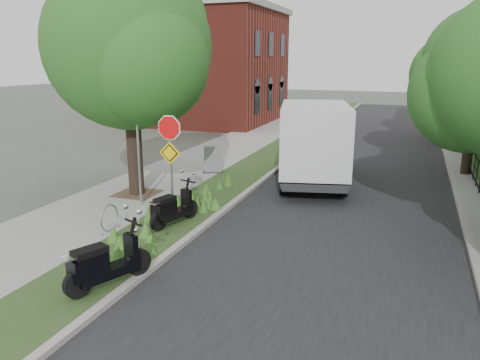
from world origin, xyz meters
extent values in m
plane|color=#4C5147|center=(0.00, 0.00, 0.00)|extent=(120.00, 120.00, 0.00)
cube|color=gray|center=(-4.25, 10.00, 0.06)|extent=(3.50, 60.00, 0.12)
cube|color=#2A431D|center=(-1.50, 10.00, 0.06)|extent=(2.00, 60.00, 0.12)
cube|color=#9E9991|center=(-0.50, 10.00, 0.07)|extent=(0.20, 60.00, 0.13)
cube|color=black|center=(3.00, 10.00, 0.01)|extent=(7.00, 60.00, 0.01)
cube|color=#9E9991|center=(6.50, 10.00, 0.07)|extent=(0.20, 60.00, 0.13)
cylinder|color=black|center=(-4.00, 2.80, 2.36)|extent=(0.52, 0.52, 4.48)
sphere|color=#26531B|center=(-4.00, 2.80, 5.08)|extent=(5.40, 5.40, 5.40)
sphere|color=#26531B|center=(-5.21, 3.61, 4.41)|extent=(4.05, 4.05, 4.05)
sphere|color=#26531B|center=(-2.92, 2.12, 4.54)|extent=(3.78, 3.78, 3.78)
cube|color=#473828|center=(-4.00, 2.80, 0.12)|extent=(1.40, 1.40, 0.01)
cylinder|color=#A5A8AD|center=(-3.20, 1.80, 2.12)|extent=(0.08, 0.08, 4.00)
torus|color=#A5A8AD|center=(-2.70, -0.60, 0.50)|extent=(0.05, 0.77, 0.77)
cube|color=#A5A8AD|center=(-2.70, -0.96, 0.14)|extent=(0.06, 0.06, 0.04)
cube|color=#A5A8AD|center=(-2.70, -0.24, 0.14)|extent=(0.06, 0.06, 0.04)
cylinder|color=#A5A8AD|center=(-1.40, 0.60, 1.62)|extent=(0.07, 0.07, 3.00)
cylinder|color=red|center=(-1.40, 0.57, 2.87)|extent=(0.86, 0.03, 0.86)
cylinder|color=white|center=(-1.40, 0.58, 2.87)|extent=(0.94, 0.02, 0.94)
cube|color=yellow|center=(-1.40, 0.57, 2.17)|extent=(0.64, 0.03, 0.64)
cube|color=black|center=(7.20, 10.00, 1.07)|extent=(0.04, 24.00, 0.04)
cube|color=black|center=(7.20, 10.00, 0.27)|extent=(0.04, 24.00, 0.04)
cylinder|color=black|center=(7.20, 10.00, 0.62)|extent=(0.03, 0.03, 1.00)
cube|color=maroon|center=(-9.50, 22.00, 4.00)|extent=(9.00, 10.00, 8.00)
cube|color=#9E9991|center=(-9.50, 22.00, 8.10)|extent=(9.40, 10.40, 0.40)
sphere|color=#26531B|center=(6.10, 2.60, 3.84)|extent=(3.00, 3.00, 3.00)
cylinder|color=black|center=(7.00, 10.00, 2.14)|extent=(0.36, 0.36, 4.03)
sphere|color=#26531B|center=(7.00, 10.00, 4.58)|extent=(4.20, 4.20, 4.20)
sphere|color=#26531B|center=(6.05, 10.63, 4.06)|extent=(3.15, 3.15, 3.15)
cylinder|color=black|center=(7.00, 18.00, 1.94)|extent=(0.36, 0.36, 3.64)
sphere|color=#26531B|center=(7.00, 18.00, 4.15)|extent=(3.80, 3.80, 3.80)
sphere|color=#26531B|center=(6.14, 18.57, 3.67)|extent=(2.85, 2.85, 2.85)
sphere|color=#26531B|center=(7.76, 17.52, 3.77)|extent=(2.66, 2.66, 2.66)
cylinder|color=black|center=(-1.13, 1.16, 0.39)|extent=(0.26, 0.56, 0.55)
cylinder|color=black|center=(-1.47, -0.10, 0.39)|extent=(0.26, 0.56, 0.55)
cube|color=black|center=(-1.31, 0.48, 0.41)|extent=(0.66, 1.26, 0.19)
cube|color=black|center=(-1.41, 0.13, 0.67)|extent=(0.54, 0.76, 0.42)
cube|color=black|center=(-1.40, 0.18, 0.94)|extent=(0.47, 0.69, 0.13)
cylinder|color=black|center=(-0.52, -2.61, 0.42)|extent=(0.36, 0.60, 0.59)
cylinder|color=black|center=(-1.08, -3.91, 0.42)|extent=(0.36, 0.60, 0.59)
cube|color=black|center=(-0.82, -3.31, 0.44)|extent=(0.87, 1.36, 0.21)
cube|color=black|center=(-0.98, -3.68, 0.71)|extent=(0.67, 0.84, 0.46)
cube|color=black|center=(-0.95, -3.63, 1.01)|extent=(0.58, 0.76, 0.14)
cube|color=#262628|center=(1.36, 6.72, 0.55)|extent=(3.42, 6.07, 0.19)
cube|color=#B7BABC|center=(0.85, 8.87, 1.47)|extent=(2.50, 1.98, 1.73)
cube|color=silver|center=(1.50, 6.14, 1.90)|extent=(3.26, 4.54, 2.38)
cube|color=#262628|center=(-2.80, 6.68, 0.14)|extent=(0.96, 0.82, 0.04)
cube|color=slate|center=(-2.80, 6.68, 0.66)|extent=(0.84, 0.70, 1.08)
camera|label=1|loc=(4.83, -10.64, 4.73)|focal=35.00mm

